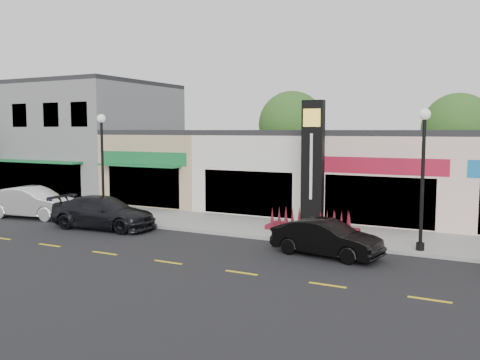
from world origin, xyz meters
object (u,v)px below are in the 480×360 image
at_px(lamp_east_near, 423,165).
at_px(car_dark_sedan, 103,213).
at_px(pylon_sign, 312,185).
at_px(car_white_van, 32,202).
at_px(lamp_west_near, 102,155).
at_px(car_black_conv, 326,238).

xyz_separation_m(lamp_east_near, car_dark_sedan, (-14.53, -1.64, -2.69)).
distance_m(pylon_sign, car_white_van, 15.41).
xyz_separation_m(lamp_east_near, pylon_sign, (-5.00, 1.70, -1.20)).
distance_m(lamp_west_near, car_dark_sedan, 3.48).
bearing_deg(car_black_conv, car_dark_sedan, 97.84).
height_order(lamp_west_near, car_black_conv, lamp_west_near).
relative_size(lamp_west_near, lamp_east_near, 1.00).
height_order(lamp_east_near, car_black_conv, lamp_east_near).
bearing_deg(car_dark_sedan, lamp_west_near, 36.92).
xyz_separation_m(car_white_van, car_black_conv, (16.94, -0.91, -0.15)).
distance_m(lamp_east_near, car_black_conv, 4.65).
height_order(lamp_east_near, car_white_van, lamp_east_near).
relative_size(car_dark_sedan, car_black_conv, 1.28).
bearing_deg(lamp_east_near, car_dark_sedan, -173.57).
bearing_deg(car_dark_sedan, car_white_van, 79.39).
bearing_deg(car_dark_sedan, lamp_east_near, -88.53).
relative_size(car_white_van, car_black_conv, 1.22).
distance_m(lamp_east_near, pylon_sign, 5.42).
xyz_separation_m(pylon_sign, car_dark_sedan, (-9.53, -3.33, -1.49)).
bearing_deg(car_white_van, lamp_east_near, -95.66).
xyz_separation_m(lamp_east_near, car_black_conv, (-3.15, -1.99, -2.78)).
height_order(pylon_sign, car_dark_sedan, pylon_sign).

